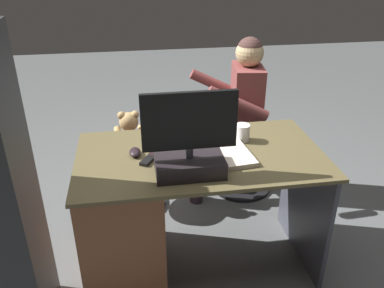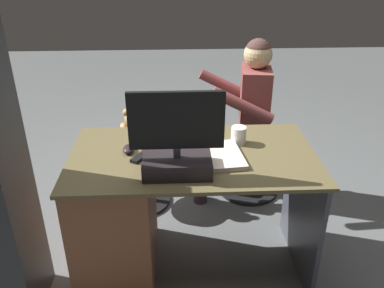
{
  "view_description": "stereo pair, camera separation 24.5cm",
  "coord_description": "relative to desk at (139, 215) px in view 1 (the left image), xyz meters",
  "views": [
    {
      "loc": [
        0.34,
        2.16,
        1.78
      ],
      "look_at": [
        -0.01,
        -0.05,
        0.63
      ],
      "focal_mm": 37.65,
      "sensor_mm": 36.0,
      "label": 1
    },
    {
      "loc": [
        0.09,
        2.18,
        1.78
      ],
      "look_at": [
        -0.01,
        -0.05,
        0.63
      ],
      "focal_mm": 37.65,
      "sensor_mm": 36.0,
      "label": 2
    }
  ],
  "objects": [
    {
      "name": "desk",
      "position": [
        0.0,
        0.0,
        0.0
      ],
      "size": [
        1.31,
        0.72,
        0.76
      ],
      "color": "brown",
      "rests_on": "ground_plane"
    },
    {
      "name": "tv_remote",
      "position": [
        -0.08,
        0.02,
        0.37
      ],
      "size": [
        0.12,
        0.15,
        0.02
      ],
      "primitive_type": "cube",
      "rotation": [
        0.0,
        0.0,
        -0.55
      ],
      "color": "black",
      "rests_on": "desk"
    },
    {
      "name": "person",
      "position": [
        -0.74,
        -0.77,
        0.3
      ],
      "size": [
        0.58,
        0.52,
        1.19
      ],
      "color": "brown",
      "rests_on": "ground_plane"
    },
    {
      "name": "computer_mouse",
      "position": [
        -0.0,
        -0.04,
        0.38
      ],
      "size": [
        0.06,
        0.1,
        0.04
      ],
      "primitive_type": "ellipsoid",
      "color": "black",
      "rests_on": "desk"
    },
    {
      "name": "cup",
      "position": [
        -0.61,
        -0.12,
        0.41
      ],
      "size": [
        0.08,
        0.08,
        0.1
      ],
      "primitive_type": "cylinder",
      "color": "white",
      "rests_on": "desk"
    },
    {
      "name": "ground_plane",
      "position": [
        -0.35,
        -0.31,
        -0.4
      ],
      "size": [
        10.0,
        10.0,
        0.0
      ],
      "primitive_type": "plane",
      "color": "#5D6061"
    },
    {
      "name": "visitor_chair",
      "position": [
        -0.82,
        -0.78,
        -0.15
      ],
      "size": [
        0.46,
        0.46,
        0.45
      ],
      "color": "black",
      "rests_on": "ground_plane"
    },
    {
      "name": "teddy_bear",
      "position": [
        0.02,
        -0.68,
        0.18
      ],
      "size": [
        0.22,
        0.22,
        0.3
      ],
      "color": "tan",
      "rests_on": "office_chair_teddy"
    },
    {
      "name": "notebook_binder",
      "position": [
        -0.49,
        0.04,
        0.37
      ],
      "size": [
        0.25,
        0.32,
        0.02
      ],
      "primitive_type": "cube",
      "rotation": [
        0.0,
        0.0,
        0.11
      ],
      "color": "beige",
      "rests_on": "desk"
    },
    {
      "name": "monitor",
      "position": [
        -0.26,
        0.18,
        0.49
      ],
      "size": [
        0.45,
        0.2,
        0.42
      ],
      "color": "black",
      "rests_on": "desk"
    },
    {
      "name": "keyboard",
      "position": [
        -0.29,
        -0.05,
        0.37
      ],
      "size": [
        0.42,
        0.14,
        0.02
      ],
      "primitive_type": "cube",
      "color": "black",
      "rests_on": "desk"
    },
    {
      "name": "office_chair_teddy",
      "position": [
        0.02,
        -0.67,
        -0.14
      ],
      "size": [
        0.46,
        0.46,
        0.45
      ],
      "color": "black",
      "rests_on": "ground_plane"
    }
  ]
}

